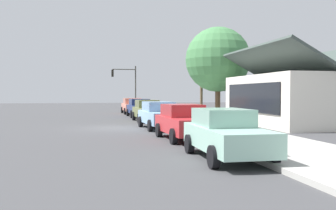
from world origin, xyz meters
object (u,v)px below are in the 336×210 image
car_cherry (184,122)px  fire_hydrant_red (187,120)px  car_navy (140,108)px  shade_tree (218,60)px  traffic_light_main (126,81)px  car_seafoam (226,133)px  car_coral (133,106)px  car_olive (148,110)px  utility_pole_wooden (201,73)px  car_skyblue (160,115)px

car_cherry → fire_hydrant_red: bearing=161.7°
car_navy → car_cherry: 16.81m
car_cherry → shade_tree: (-13.98, 6.39, 4.13)m
shade_tree → car_navy: bearing=-114.2°
car_cherry → fire_hydrant_red: (-5.10, 1.42, -0.32)m
car_cherry → traffic_light_main: traffic_light_main is taller
traffic_light_main → car_cherry: bearing=0.5°
car_seafoam → traffic_light_main: traffic_light_main is taller
car_coral → shade_tree: 11.24m
car_olive → traffic_light_main: bearing=179.5°
car_navy → car_cherry: bearing=-1.5°
car_seafoam → fire_hydrant_red: 10.36m
car_olive → car_cherry: same height
car_cherry → car_olive: bearing=177.3°
shade_tree → utility_pole_wooden: 2.13m
traffic_light_main → car_navy: bearing=2.0°
traffic_light_main → utility_pole_wooden: 12.22m
car_olive → shade_tree: bearing=111.5°
car_navy → shade_tree: 8.04m
utility_pole_wooden → car_coral: bearing=-141.1°
car_skyblue → traffic_light_main: (-21.00, -0.07, 2.68)m
shade_tree → traffic_light_main: shade_tree is taller
car_olive → traffic_light_main: (-15.13, -0.23, 2.68)m
car_navy → car_seafoam: 21.98m
car_navy → car_skyblue: size_ratio=0.98×
car_cherry → car_seafoam: (5.16, 0.09, 0.00)m
car_skyblue → fire_hydrant_red: (0.31, 1.59, -0.32)m
car_seafoam → utility_pole_wooden: size_ratio=0.60×
car_navy → car_skyblue: 11.40m
car_olive → car_skyblue: bearing=-2.9°
car_olive → car_seafoam: bearing=-1.0°
car_coral → utility_pole_wooden: (6.69, 5.40, 3.11)m
car_olive → utility_pole_wooden: size_ratio=0.62×
car_navy → shade_tree: size_ratio=0.61×
car_olive → car_skyblue: size_ratio=0.97×
car_coral → traffic_light_main: bearing=-177.5°
fire_hydrant_red → car_coral: bearing=-175.4°
car_navy → traffic_light_main: traffic_light_main is taller
car_olive → shade_tree: (-2.70, 6.40, 4.13)m
car_skyblue → shade_tree: (-8.57, 6.56, 4.12)m
traffic_light_main → fire_hydrant_red: bearing=4.5°
car_skyblue → car_seafoam: size_ratio=1.07×
car_cherry → shade_tree: 15.92m
car_seafoam → utility_pole_wooden: 21.65m
car_coral → fire_hydrant_red: bearing=3.5°
car_olive → fire_hydrant_red: size_ratio=6.55×
car_coral → car_navy: (5.47, 0.08, -0.00)m
car_skyblue → utility_pole_wooden: (-10.18, 5.59, 3.11)m
fire_hydrant_red → car_seafoam: bearing=-7.4°
car_coral → car_navy: same height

